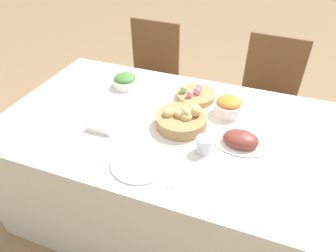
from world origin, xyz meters
name	(u,v)px	position (x,y,z in m)	size (l,w,h in m)	color
ground_plane	(168,209)	(0.00, 0.00, 0.00)	(12.00, 12.00, 0.00)	#937551
dining_table	(168,171)	(0.00, 0.00, 0.37)	(1.78, 1.03, 0.74)	silver
chair_far_left	(150,75)	(-0.48, 0.86, 0.50)	(0.44, 0.44, 0.91)	brown
chair_far_right	(266,96)	(0.47, 0.86, 0.50)	(0.45, 0.45, 0.91)	brown
bread_basket	(182,119)	(0.08, 0.00, 0.78)	(0.26, 0.26, 0.12)	#AD8451
egg_basket	(196,95)	(0.07, 0.28, 0.76)	(0.23, 0.23, 0.08)	#AD8451
ham_platter	(241,140)	(0.39, -0.04, 0.76)	(0.26, 0.18, 0.07)	white
green_salad_bowl	(125,81)	(-0.38, 0.26, 0.77)	(0.16, 0.16, 0.08)	white
carrot_bowl	(229,106)	(0.28, 0.19, 0.78)	(0.16, 0.16, 0.10)	white
dinner_plate	(140,162)	(-0.01, -0.33, 0.74)	(0.27, 0.27, 0.01)	white
fork	(109,154)	(-0.17, -0.33, 0.74)	(0.01, 0.18, 0.00)	#B7B7BC
knife	(174,172)	(0.15, -0.33, 0.74)	(0.01, 0.18, 0.00)	#B7B7BC
spoon	(180,173)	(0.18, -0.33, 0.74)	(0.01, 0.18, 0.00)	#B7B7BC
drinking_cup	(204,145)	(0.23, -0.15, 0.77)	(0.07, 0.07, 0.08)	silver
butter_dish	(102,127)	(-0.30, -0.17, 0.75)	(0.14, 0.09, 0.03)	white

